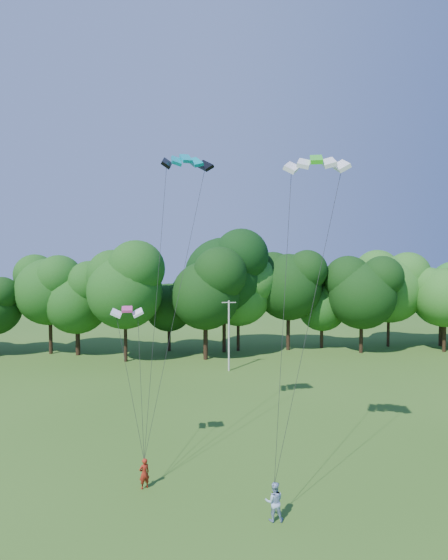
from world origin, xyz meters
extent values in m
cylinder|color=#BABBB1|center=(4.23, 28.46, 3.65)|extent=(0.18, 0.18, 7.31)
cube|color=#BABBB1|center=(4.23, 28.46, 7.12)|extent=(1.46, 0.12, 0.08)
imported|color=maroon|center=(-2.72, 6.07, 0.77)|extent=(0.68, 0.60, 1.55)
imported|color=#96AFD0|center=(3.28, 2.70, 0.87)|extent=(0.91, 0.74, 1.75)
cube|color=#058899|center=(-0.43, 10.92, 17.76)|extent=(3.15, 1.82, 0.78)
cube|color=#33CC1E|center=(5.89, 5.34, 16.63)|extent=(3.28, 2.09, 0.72)
cube|color=#CA3880|center=(-3.76, 8.43, 8.92)|extent=(1.82, 1.02, 0.29)
cylinder|color=black|center=(4.68, 37.43, 2.71)|extent=(0.51, 0.51, 5.43)
ellipsoid|color=black|center=(4.68, 37.43, 9.87)|extent=(10.85, 10.85, 11.84)
cylinder|color=#352415|center=(33.73, 38.21, 2.08)|extent=(0.49, 0.49, 4.15)
ellipsoid|color=#1E611D|center=(33.73, 38.21, 7.55)|extent=(8.31, 8.31, 9.06)
camera|label=1|loc=(-0.93, -15.92, 11.81)|focal=28.00mm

